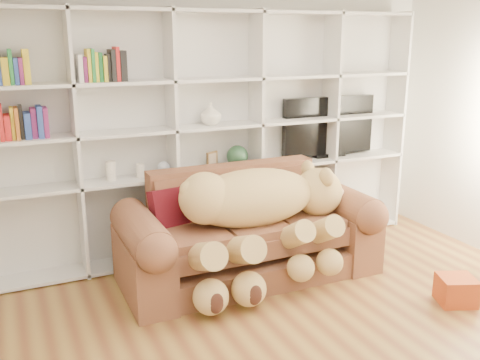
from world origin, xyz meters
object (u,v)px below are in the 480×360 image
tv (328,127)px  gift_box (456,290)px  teddy_bear (259,211)px  sofa (248,237)px

tv → gift_box: bearing=-88.8°
teddy_bear → gift_box: bearing=-40.6°
gift_box → tv: (-0.04, 1.92, 1.07)m
sofa → gift_box: (1.34, -1.22, -0.25)m
tv → teddy_bear: bearing=-145.0°
sofa → teddy_bear: 0.37m
sofa → tv: (1.30, 0.70, 0.82)m
teddy_bear → tv: (1.28, 0.90, 0.51)m
teddy_bear → tv: tv is taller
sofa → gift_box: bearing=-42.4°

